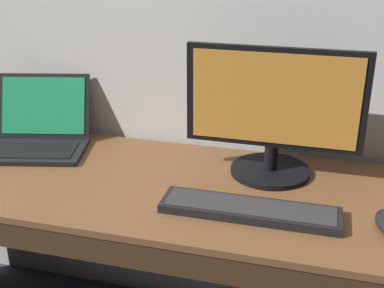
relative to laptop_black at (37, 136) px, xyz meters
The scene contains 4 objects.
desk 0.55m from the laptop_black, 18.43° to the right, with size 1.80×0.63×0.73m.
laptop_black is the anchor object (origin of this frame).
external_monitor 0.85m from the laptop_black, ahead, with size 0.55×0.26×0.41m.
wired_keyboard 0.85m from the laptop_black, 17.57° to the right, with size 0.50×0.13×0.03m.
Camera 1 is at (0.51, -1.35, 1.46)m, focal length 47.59 mm.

